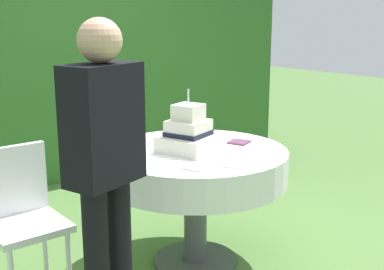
% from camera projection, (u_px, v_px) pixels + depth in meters
% --- Properties ---
extents(ground_plane, '(20.00, 20.00, 0.00)m').
position_uv_depth(ground_plane, '(195.00, 261.00, 3.41)').
color(ground_plane, '#547A3D').
extents(foliage_hedge, '(5.75, 0.70, 2.78)m').
position_uv_depth(foliage_hedge, '(40.00, 37.00, 4.93)').
color(foliage_hedge, '#336628').
rests_on(foliage_hedge, ground_plane).
extents(cake_table, '(1.17, 1.17, 0.77)m').
position_uv_depth(cake_table, '(195.00, 168.00, 3.26)').
color(cake_table, '#4C4C51').
rests_on(cake_table, ground_plane).
extents(wedding_cake, '(0.40, 0.40, 0.39)m').
position_uv_depth(wedding_cake, '(188.00, 134.00, 3.17)').
color(wedding_cake, silver).
rests_on(wedding_cake, cake_table).
extents(serving_plate_near, '(0.12, 0.12, 0.01)m').
position_uv_depth(serving_plate_near, '(232.00, 164.00, 2.89)').
color(serving_plate_near, white).
rests_on(serving_plate_near, cake_table).
extents(serving_plate_far, '(0.10, 0.10, 0.01)m').
position_uv_depth(serving_plate_far, '(170.00, 136.00, 3.57)').
color(serving_plate_far, white).
rests_on(serving_plate_far, cake_table).
extents(serving_plate_left, '(0.15, 0.15, 0.01)m').
position_uv_depth(serving_plate_left, '(197.00, 167.00, 2.84)').
color(serving_plate_left, white).
rests_on(serving_plate_left, cake_table).
extents(napkin_stack, '(0.16, 0.16, 0.01)m').
position_uv_depth(napkin_stack, '(239.00, 142.00, 3.39)').
color(napkin_stack, '#603856').
rests_on(napkin_stack, cake_table).
extents(garden_chair, '(0.41, 0.41, 0.89)m').
position_uv_depth(garden_chair, '(20.00, 210.00, 2.85)').
color(garden_chair, white).
rests_on(garden_chair, ground_plane).
extents(standing_person, '(0.40, 0.30, 1.60)m').
position_uv_depth(standing_person, '(105.00, 166.00, 2.35)').
color(standing_person, black).
rests_on(standing_person, ground_plane).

